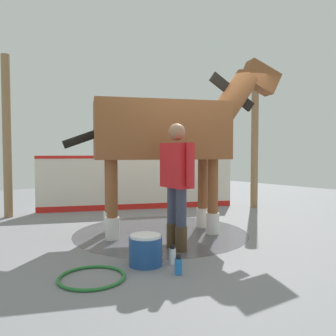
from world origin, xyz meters
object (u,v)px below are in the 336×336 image
object	(u,v)px
horse	(169,133)
bottle_shampoo	(172,255)
handler	(177,178)
bottle_spray	(178,266)
wash_bucket	(146,250)
hose_coil	(92,277)

from	to	relation	value
horse	bottle_shampoo	bearing A→B (deg)	-102.31
handler	horse	bearing A→B (deg)	-116.98
bottle_shampoo	bottle_spray	bearing A→B (deg)	150.03
bottle_shampoo	handler	bearing A→B (deg)	-46.03
wash_bucket	bottle_spray	size ratio (longest dim) A/B	1.86
handler	hose_coil	bearing A→B (deg)	17.72
handler	bottle_shampoo	distance (m)	1.01
handler	bottle_spray	bearing A→B (deg)	57.17
bottle_shampoo	hose_coil	size ratio (longest dim) A/B	0.31
wash_bucket	horse	bearing A→B (deg)	-49.57
wash_bucket	bottle_spray	distance (m)	0.47
wash_bucket	bottle_shampoo	size ratio (longest dim) A/B	1.77
horse	bottle_spray	bearing A→B (deg)	-100.69
bottle_spray	bottle_shampoo	bearing A→B (deg)	-29.97
horse	wash_bucket	xyz separation A→B (m)	(-1.02, 1.20, -1.37)
bottle_spray	wash_bucket	bearing A→B (deg)	11.02
hose_coil	bottle_shampoo	bearing A→B (deg)	-99.20
horse	bottle_spray	distance (m)	2.34
handler	bottle_spray	size ratio (longest dim) A/B	8.13
hose_coil	wash_bucket	bearing A→B (deg)	-89.67
handler	wash_bucket	size ratio (longest dim) A/B	4.37
handler	bottle_spray	distance (m)	1.23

